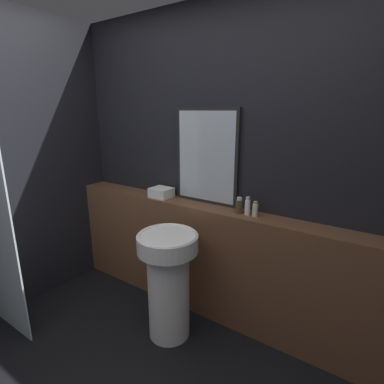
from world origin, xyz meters
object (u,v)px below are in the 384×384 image
(pedestal_sink, at_px, (168,279))
(shampoo_bottle, at_px, (239,206))
(towel_stack, at_px, (161,192))
(lotion_bottle, at_px, (255,209))
(mirror, at_px, (206,157))
(conditioner_bottle, at_px, (248,207))

(pedestal_sink, height_order, shampoo_bottle, shampoo_bottle)
(towel_stack, bearing_deg, lotion_bottle, 0.00)
(mirror, bearing_deg, towel_stack, -167.45)
(towel_stack, height_order, shampoo_bottle, shampoo_bottle)
(conditioner_bottle, distance_m, lotion_bottle, 0.06)
(mirror, bearing_deg, pedestal_sink, -90.40)
(pedestal_sink, distance_m, towel_stack, 0.78)
(towel_stack, bearing_deg, conditioner_bottle, 0.00)
(pedestal_sink, distance_m, conditioner_bottle, 0.80)
(mirror, bearing_deg, conditioner_bottle, -12.34)
(conditioner_bottle, bearing_deg, mirror, 167.66)
(shampoo_bottle, bearing_deg, pedestal_sink, -129.90)
(towel_stack, xyz_separation_m, lotion_bottle, (0.89, 0.00, 0.01))
(mirror, height_order, lotion_bottle, mirror)
(pedestal_sink, relative_size, lotion_bottle, 7.45)
(towel_stack, height_order, conditioner_bottle, conditioner_bottle)
(shampoo_bottle, bearing_deg, towel_stack, 180.00)
(pedestal_sink, relative_size, towel_stack, 4.62)
(pedestal_sink, height_order, towel_stack, towel_stack)
(shampoo_bottle, height_order, conditioner_bottle, conditioner_bottle)
(conditioner_bottle, bearing_deg, towel_stack, 180.00)
(pedestal_sink, distance_m, mirror, 1.00)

